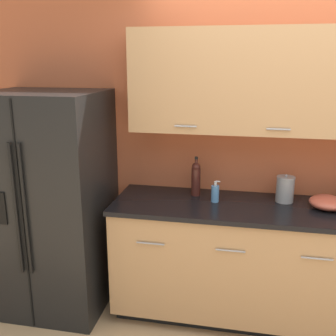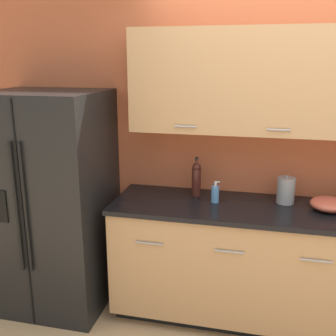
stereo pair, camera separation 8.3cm
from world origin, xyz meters
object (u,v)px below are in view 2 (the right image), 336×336
object	(u,v)px
refrigerator	(51,201)
soap_dispenser	(215,194)
mixing_bowl	(329,204)
wine_bottle	(196,178)
steel_canister	(286,190)

from	to	relation	value
refrigerator	soap_dispenser	xyz separation A→B (m)	(1.30, 0.10, 0.13)
soap_dispenser	mixing_bowl	distance (m)	0.80
refrigerator	wine_bottle	size ratio (longest dim) A/B	5.60
wine_bottle	mixing_bowl	distance (m)	0.97
refrigerator	wine_bottle	bearing A→B (deg)	10.99
steel_canister	mixing_bowl	bearing A→B (deg)	-17.46
refrigerator	steel_canister	bearing A→B (deg)	6.53
wine_bottle	steel_canister	world-z (taller)	wine_bottle
refrigerator	mixing_bowl	distance (m)	2.11
soap_dispenser	refrigerator	bearing A→B (deg)	-175.51
wine_bottle	soap_dispenser	world-z (taller)	wine_bottle
mixing_bowl	wine_bottle	bearing A→B (deg)	173.77
refrigerator	steel_canister	world-z (taller)	refrigerator
soap_dispenser	mixing_bowl	bearing A→B (deg)	1.00
wine_bottle	mixing_bowl	bearing A→B (deg)	-6.23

